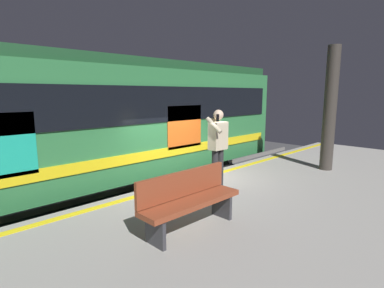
# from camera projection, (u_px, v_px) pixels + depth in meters

# --- Properties ---
(ground_plane) EXTENTS (24.30, 24.30, 0.00)m
(ground_plane) POSITION_uv_depth(u_px,v_px,m) (184.00, 217.00, 7.60)
(ground_plane) COLOR #3D3D3F
(platform) EXTENTS (15.73, 5.09, 1.02)m
(platform) POSITION_uv_depth(u_px,v_px,m) (274.00, 231.00, 5.72)
(platform) COLOR gray
(platform) RESTS_ON ground
(safety_line) EXTENTS (15.42, 0.16, 0.01)m
(safety_line) POSITION_uv_depth(u_px,v_px,m) (192.00, 181.00, 7.22)
(safety_line) COLOR yellow
(safety_line) RESTS_ON platform
(track_rail_near) EXTENTS (20.46, 0.08, 0.16)m
(track_rail_near) POSITION_uv_depth(u_px,v_px,m) (151.00, 200.00, 8.56)
(track_rail_near) COLOR slate
(track_rail_near) RESTS_ON ground
(track_rail_far) EXTENTS (20.46, 0.08, 0.16)m
(track_rail_far) POSITION_uv_depth(u_px,v_px,m) (124.00, 189.00, 9.57)
(track_rail_far) COLOR slate
(track_rail_far) RESTS_ON ground
(train_carriage) EXTENTS (12.56, 2.85, 3.80)m
(train_carriage) POSITION_uv_depth(u_px,v_px,m) (84.00, 120.00, 7.62)
(train_carriage) COLOR #2D723F
(train_carriage) RESTS_ON ground
(passenger) EXTENTS (0.57, 0.55, 1.74)m
(passenger) POSITION_uv_depth(u_px,v_px,m) (218.00, 142.00, 6.49)
(passenger) COLOR #262628
(passenger) RESTS_ON platform
(handbag) EXTENTS (0.35, 0.31, 0.40)m
(handbag) POSITION_uv_depth(u_px,v_px,m) (202.00, 185.00, 6.26)
(handbag) COLOR black
(handbag) RESTS_ON platform
(station_column) EXTENTS (0.33, 0.33, 3.32)m
(station_column) POSITION_uv_depth(u_px,v_px,m) (330.00, 109.00, 8.04)
(station_column) COLOR #38332D
(station_column) RESTS_ON platform
(bench) EXTENTS (1.76, 0.44, 0.90)m
(bench) POSITION_uv_depth(u_px,v_px,m) (189.00, 198.00, 4.59)
(bench) COLOR brown
(bench) RESTS_ON platform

